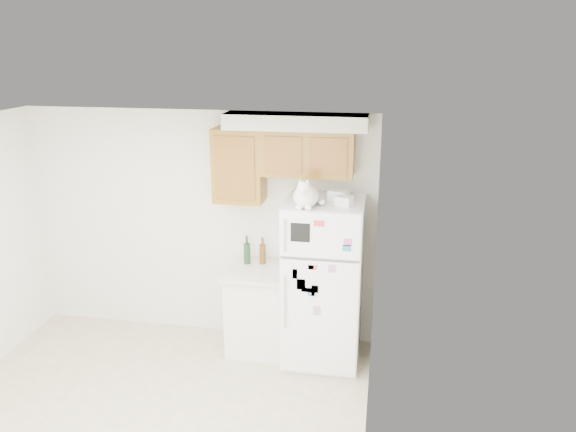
% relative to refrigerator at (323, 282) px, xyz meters
% --- Properties ---
extents(room_shell, '(3.84, 4.04, 2.52)m').
position_rel_refrigerator_xyz_m(room_shell, '(-1.28, -1.36, 0.82)').
color(room_shell, silver).
rests_on(room_shell, ground_plane).
extents(refrigerator, '(0.76, 0.78, 1.70)m').
position_rel_refrigerator_xyz_m(refrigerator, '(0.00, 0.00, 0.00)').
color(refrigerator, white).
rests_on(refrigerator, ground_plane).
extents(base_counter, '(0.64, 0.64, 0.92)m').
position_rel_refrigerator_xyz_m(base_counter, '(-0.69, 0.07, -0.39)').
color(base_counter, white).
rests_on(base_counter, ground_plane).
extents(cat, '(0.29, 0.43, 0.30)m').
position_rel_refrigerator_xyz_m(cat, '(-0.15, -0.24, 0.96)').
color(cat, white).
rests_on(cat, refrigerator).
extents(storage_box_back, '(0.21, 0.17, 0.10)m').
position_rel_refrigerator_xyz_m(storage_box_back, '(0.12, 0.06, 0.90)').
color(storage_box_back, white).
rests_on(storage_box_back, refrigerator).
extents(storage_box_front, '(0.18, 0.16, 0.09)m').
position_rel_refrigerator_xyz_m(storage_box_front, '(0.19, -0.12, 0.89)').
color(storage_box_front, white).
rests_on(storage_box_front, refrigerator).
extents(bottle_green, '(0.07, 0.07, 0.30)m').
position_rel_refrigerator_xyz_m(bottle_green, '(-0.83, 0.20, 0.22)').
color(bottle_green, '#19381E').
rests_on(bottle_green, base_counter).
extents(bottle_amber, '(0.07, 0.07, 0.29)m').
position_rel_refrigerator_xyz_m(bottle_amber, '(-0.67, 0.22, 0.21)').
color(bottle_amber, '#593814').
rests_on(bottle_amber, base_counter).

